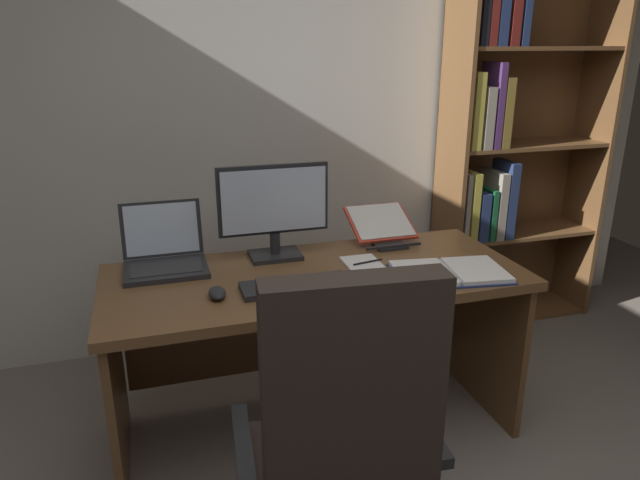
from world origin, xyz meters
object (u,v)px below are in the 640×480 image
desk (311,310)px  monitor (274,212)px  bookshelf (503,158)px  laptop (165,256)px  computer_mouse (217,293)px  reading_stand_with_book (382,225)px  office_chair (342,466)px  open_binder (450,272)px  keyboard (296,286)px  notepad (363,264)px  pen (368,262)px

desk → monitor: 0.46m
desk → bookshelf: bookshelf is taller
laptop → computer_mouse: laptop is taller
laptop → reading_stand_with_book: size_ratio=1.11×
office_chair → monitor: bearing=93.3°
desk → open_binder: bearing=-26.5°
desk → computer_mouse: computer_mouse is taller
laptop → keyboard: 0.60m
monitor → computer_mouse: bearing=-129.8°
bookshelf → notepad: size_ratio=10.29×
bookshelf → reading_stand_with_book: bookshelf is taller
computer_mouse → reading_stand_with_book: 0.94m
laptop → reading_stand_with_book: bearing=3.9°
office_chair → open_binder: office_chair is taller
office_chair → open_binder: 0.96m
reading_stand_with_book → notepad: size_ratio=1.43×
pen → reading_stand_with_book: bearing=57.5°
office_chair → pen: office_chair is taller
desk → laptop: bearing=164.6°
pen → keyboard: bearing=-157.1°
bookshelf → notepad: (-1.15, -0.75, -0.25)m
computer_mouse → bookshelf: bearing=26.8°
pen → notepad: bearing=180.0°
open_binder → desk: bearing=162.1°
desk → pen: (0.24, -0.06, 0.22)m
laptop → pen: 0.85m
laptop → computer_mouse: (0.17, -0.37, -0.03)m
reading_stand_with_book → office_chair: bearing=-117.5°
desk → notepad: notepad is taller
open_binder → bookshelf: bearing=56.7°
monitor → open_binder: size_ratio=0.98×
laptop → desk: bearing=-15.4°
monitor → computer_mouse: (-0.30, -0.36, -0.19)m
laptop → pen: laptop is taller
office_chair → reading_stand_with_book: 1.29m
open_binder → pen: size_ratio=3.51×
computer_mouse → open_binder: bearing=-3.1°
computer_mouse → office_chair: bearing=-68.8°
notepad → bookshelf: bearing=33.2°
bookshelf → keyboard: bookshelf is taller
computer_mouse → open_binder: 0.93m
monitor → open_binder: (0.63, -0.41, -0.20)m
desk → open_binder: open_binder is taller
office_chair → reading_stand_with_book: bearing=68.0°
desk → bookshelf: bearing=27.0°
keyboard → open_binder: same height
computer_mouse → pen: computer_mouse is taller
office_chair → keyboard: bearing=92.1°
bookshelf → office_chair: bookshelf is taller
bookshelf → keyboard: (-1.48, -0.90, -0.24)m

